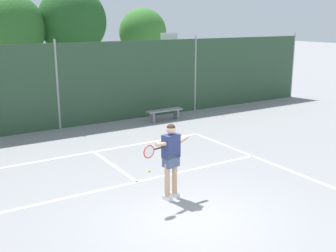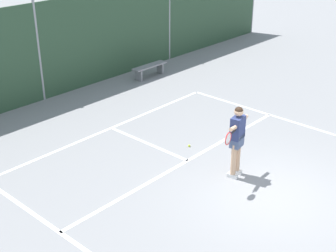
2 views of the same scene
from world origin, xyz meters
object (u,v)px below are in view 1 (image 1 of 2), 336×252
object	(u,v)px
basketball_hoop	(169,59)
courtside_bench	(164,112)
tennis_player	(171,155)
tennis_ball	(149,171)

from	to	relation	value
basketball_hoop	courtside_bench	size ratio (longest dim) A/B	2.22
tennis_player	courtside_bench	size ratio (longest dim) A/B	1.16
tennis_player	courtside_bench	xyz separation A→B (m)	(3.98, 6.82, -0.75)
basketball_hoop	tennis_player	bearing A→B (deg)	-121.65
basketball_hoop	tennis_ball	size ratio (longest dim) A/B	53.79
basketball_hoop	tennis_ball	world-z (taller)	basketball_hoop
basketball_hoop	tennis_player	world-z (taller)	basketball_hoop
courtside_bench	basketball_hoop	bearing A→B (deg)	54.81
tennis_ball	courtside_bench	distance (m)	6.11
basketball_hoop	courtside_bench	distance (m)	3.65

